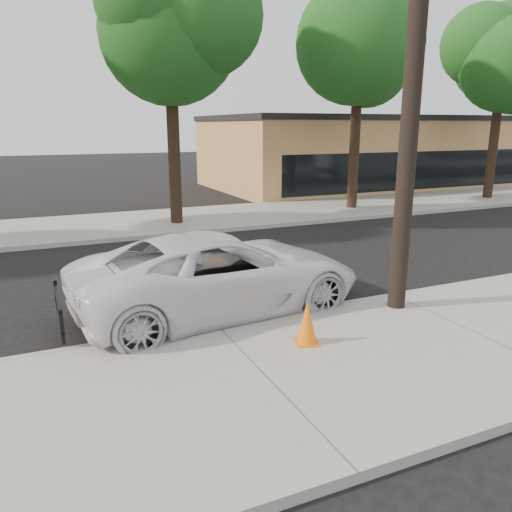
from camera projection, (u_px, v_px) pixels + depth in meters
name	position (u px, v px, depth m)	size (l,w,h in m)	color
ground	(184.00, 297.00, 10.95)	(120.00, 120.00, 0.00)	black
near_sidewalk	(268.00, 382.00, 7.14)	(90.00, 4.40, 0.15)	gray
far_sidewalk	(119.00, 225.00, 18.44)	(90.00, 5.00, 0.15)	gray
curb_near	(216.00, 328.00, 9.08)	(90.00, 0.12, 0.16)	#9E9B93
building_main	(360.00, 153.00, 30.90)	(18.00, 10.00, 4.00)	tan
utility_pole	(414.00, 64.00, 8.80)	(1.40, 0.34, 9.00)	black
tree_c	(176.00, 25.00, 16.82)	(4.96, 4.80, 9.55)	black
tree_d	(365.00, 57.00, 20.39)	(4.50, 4.35, 8.75)	black
tree_e	(509.00, 58.00, 23.29)	(4.80, 4.65, 9.25)	black
police_cruiser	(220.00, 273.00, 9.90)	(2.67, 5.79, 1.61)	silver
traffic_cone	(307.00, 322.00, 8.18)	(0.48, 0.48, 0.75)	orange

